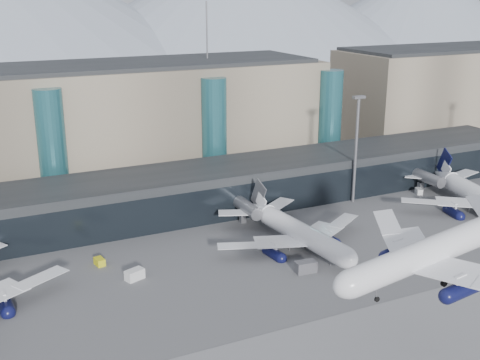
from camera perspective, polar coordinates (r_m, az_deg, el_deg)
name	(u,v)px	position (r m, az deg, el deg)	size (l,w,h in m)	color
ground	(377,325)	(96.14, 12.87, -13.23)	(900.00, 900.00, 0.00)	#515154
concourse	(223,187)	(139.51, -1.67, -0.69)	(170.00, 27.00, 10.00)	black
terminal_main	(82,126)	(159.66, -14.75, 4.96)	(130.00, 30.00, 31.00)	gray
terminal_east	(440,93)	(216.17, 18.45, 7.79)	(70.00, 30.00, 31.00)	gray
teal_towers	(138,141)	(146.98, -9.65, 3.67)	(116.40, 19.40, 46.00)	#26626C
lightmast_mid	(356,143)	(143.45, 10.96, 3.43)	(3.00, 1.20, 25.60)	slate
hero_jet	(445,241)	(81.65, 18.85, -5.47)	(31.28, 32.15, 10.36)	white
jet_parked_mid	(292,223)	(120.26, 4.99, -4.09)	(35.61, 35.26, 11.52)	white
jet_parked_right	(474,188)	(149.84, 21.33, -0.74)	(37.54, 38.50, 12.38)	white
veh_a	(135,275)	(108.27, -9.96, -8.83)	(3.26, 1.84, 1.84)	silver
veh_b	(99,262)	(114.95, -13.18, -7.55)	(2.37, 1.46, 1.36)	gold
veh_c	(306,267)	(109.80, 6.24, -8.19)	(3.79, 2.00, 2.11)	#4A494E
veh_d	(419,191)	(156.67, 16.59, -1.02)	(2.46, 1.32, 1.40)	silver
veh_g	(298,236)	(123.58, 5.52, -5.34)	(2.33, 1.36, 1.36)	silver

